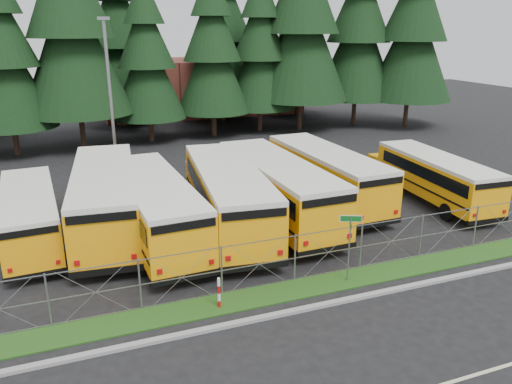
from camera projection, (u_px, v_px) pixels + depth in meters
ground at (306, 266)px, 21.07m from camera, size 120.00×120.00×0.00m
curb at (343, 301)px, 18.31m from camera, size 50.00×0.25×0.12m
grass_verge at (325, 284)px, 19.56m from camera, size 50.00×1.40×0.06m
chainlink_fence at (318, 254)px, 19.87m from camera, size 44.00×0.10×2.00m
brick_building at (200, 86)px, 57.60m from camera, size 22.00×10.00×6.00m
bus_1 at (30, 216)px, 22.94m from camera, size 2.98×10.09×2.61m
bus_2 at (106, 200)px, 24.19m from camera, size 4.05×12.58×3.24m
bus_3 at (154, 209)px, 23.28m from camera, size 3.30×11.83×3.07m
bus_4 at (227, 197)px, 24.57m from camera, size 4.28×12.56×3.23m
bus_5 at (274, 189)px, 25.79m from camera, size 3.15×12.31×3.21m
bus_6 at (323, 176)px, 28.41m from camera, size 3.16×11.74×3.05m
bus_east at (431, 178)px, 28.56m from camera, size 3.10×10.42×2.69m
street_sign at (350, 234)px, 19.16m from camera, size 0.78×0.51×2.81m
striped_bollard at (219, 293)px, 17.75m from camera, size 0.11×0.11×1.20m
light_standard at (111, 97)px, 30.36m from camera, size 0.70×0.35×10.14m
conifer_2 at (3, 57)px, 36.83m from camera, size 6.73×6.73×14.88m
conifer_3 at (71, 25)px, 38.52m from camera, size 8.75×8.75×19.34m
conifer_4 at (147, 60)px, 41.67m from camera, size 6.27×6.27×13.87m
conifer_5 at (212, 52)px, 43.83m from camera, size 6.69×6.69×14.79m
conifer_6 at (260, 52)px, 46.03m from camera, size 6.62×6.62×14.65m
conifer_7 at (302, 23)px, 45.72m from camera, size 8.94×8.94×19.77m
conifer_8 at (359, 33)px, 48.63m from camera, size 8.08×8.08×17.88m
conifer_9 at (414, 31)px, 47.53m from camera, size 8.24×8.24×18.21m
conifer_11 at (118, 39)px, 47.94m from camera, size 7.61×7.61×16.83m
conifer_12 at (222, 32)px, 50.23m from camera, size 8.14×8.14×18.00m
conifer_13 at (299, 41)px, 54.13m from camera, size 7.25×7.25×16.04m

